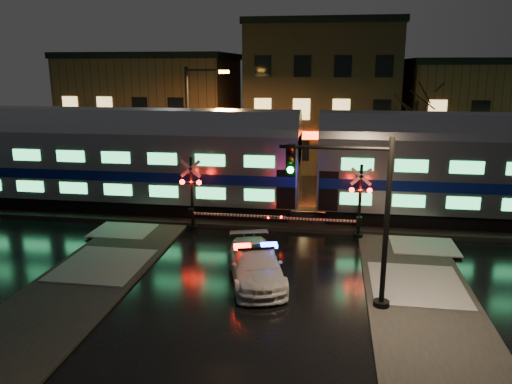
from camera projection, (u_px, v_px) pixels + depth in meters
ground at (262, 251)px, 23.28m from camera, size 120.00×120.00×0.00m
ballast at (275, 218)px, 28.04m from camera, size 90.00×4.20×0.24m
sidewalk_left at (66, 297)px, 18.48m from camera, size 4.00×20.00×0.12m
sidewalk_right at (431, 324)px, 16.55m from camera, size 4.00×20.00×0.12m
building_left at (155, 111)px, 45.19m from camera, size 14.00×10.00×9.00m
building_mid at (322, 98)px, 43.14m from camera, size 12.00×11.00×11.50m
building_right at (480, 118)px, 41.11m from camera, size 12.00×10.00×8.50m
train at (309, 161)px, 26.97m from camera, size 51.00×3.12×5.92m
police_car at (256, 265)px, 19.83m from camera, size 3.29×5.26×1.58m
crossing_signal_right at (352, 209)px, 24.49m from camera, size 5.35×0.64×3.79m
crossing_signal_left at (198, 202)px, 25.63m from camera, size 5.56×0.65×3.93m
traffic_light at (358, 220)px, 17.03m from camera, size 3.98×0.71×6.15m
streetlight at (192, 124)px, 31.59m from camera, size 2.80×0.29×8.37m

